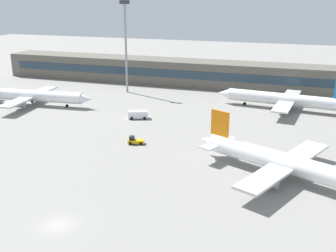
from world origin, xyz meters
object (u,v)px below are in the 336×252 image
(airplane_mid, at_px, (33,96))
(airplane_far, at_px, (283,99))
(airplane_near, at_px, (292,165))
(baggage_tug_yellow, at_px, (135,140))
(service_van_white, at_px, (138,115))
(floodlight_tower_east, at_px, (126,41))

(airplane_mid, xyz_separation_m, airplane_far, (71.26, 18.68, 0.09))
(airplane_mid, bearing_deg, airplane_near, -21.35)
(airplane_far, xyz_separation_m, baggage_tug_yellow, (-29.58, -39.67, -2.16))
(service_van_white, bearing_deg, airplane_near, -33.28)
(baggage_tug_yellow, bearing_deg, airplane_near, -14.13)
(baggage_tug_yellow, bearing_deg, airplane_mid, 153.26)
(airplane_mid, relative_size, service_van_white, 6.84)
(airplane_mid, relative_size, baggage_tug_yellow, 9.83)
(airplane_mid, distance_m, airplane_far, 73.66)
(airplane_far, height_order, baggage_tug_yellow, airplane_far)
(airplane_mid, height_order, baggage_tug_yellow, airplane_mid)
(airplane_near, xyz_separation_m, baggage_tug_yellow, (-33.75, 8.49, -2.26))
(airplane_near, relative_size, airplane_mid, 1.00)
(airplane_near, xyz_separation_m, airplane_far, (-4.17, 48.16, -0.10))
(service_van_white, bearing_deg, airplane_far, 30.82)
(airplane_near, xyz_separation_m, floodlight_tower_east, (-55.56, 53.66, 14.00))
(airplane_far, xyz_separation_m, service_van_white, (-36.26, -21.63, -1.85))
(airplane_near, xyz_separation_m, service_van_white, (-40.43, 26.54, -1.94))
(service_van_white, bearing_deg, floodlight_tower_east, 119.16)
(airplane_near, distance_m, baggage_tug_yellow, 34.88)
(airplane_near, relative_size, airplane_far, 0.97)
(baggage_tug_yellow, bearing_deg, service_van_white, 110.30)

